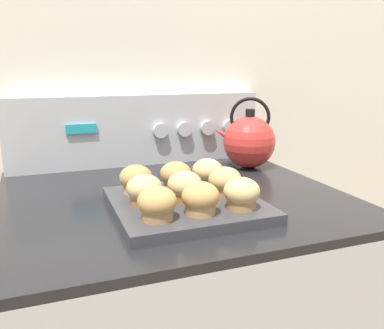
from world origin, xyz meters
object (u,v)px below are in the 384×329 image
Objects in this scene: muffin_r0_c2 at (242,194)px; muffin_r0_c1 at (200,199)px; muffin_r2_c2 at (207,172)px; tea_kettle at (249,141)px; muffin_pan at (186,205)px; muffin_r1_c2 at (225,182)px; muffin_r2_c1 at (174,176)px; muffin_r2_c0 at (136,180)px; muffin_r1_c0 at (144,190)px; muffin_r0_c0 at (157,204)px; muffin_r1_c1 at (185,186)px.

muffin_r0_c1 is at bearing 179.83° from muffin_r0_c2.
tea_kettle is at bearing 42.63° from muffin_r2_c2.
muffin_r0_c2 is at bearing -45.90° from muffin_pan.
muffin_r1_c2 is 1.00× the size of muffin_r2_c1.
muffin_r2_c2 is at bearing 0.70° from muffin_r2_c0.
muffin_r2_c0 is at bearing 88.69° from muffin_r1_c0.
muffin_r0_c2 is 0.19m from muffin_r2_c1.
muffin_r1_c0 is at bearing 90.91° from muffin_r0_c0.
muffin_pan is at bearing -91.38° from muffin_r2_c1.
muffin_r1_c2 is at bearing 26.78° from muffin_r0_c0.
tea_kettle reaches higher than muffin_r1_c1.
muffin_r2_c2 is at bearing 92.94° from muffin_r1_c2.
muffin_r1_c2 is 1.00× the size of muffin_r2_c2.
muffin_r1_c0 is at bearing 179.80° from muffin_r1_c2.
muffin_r0_c1 is 0.34× the size of tea_kettle.
muffin_pan is 0.13m from muffin_r2_c2.
muffin_r2_c0 and muffin_r2_c1 have the same top height.
tea_kettle is at bearing 33.81° from muffin_r2_c1.
muffin_r1_c0 is at bearing -91.31° from muffin_r2_c0.
muffin_r1_c2 is at bearing 1.55° from muffin_r1_c1.
muffin_pan is at bearing -136.44° from tea_kettle.
muffin_r1_c0 is (-0.08, 0.09, 0.00)m from muffin_r0_c1.
muffin_r0_c2 is at bearing -90.21° from muffin_r2_c2.
muffin_r2_c0 is 0.17m from muffin_r2_c2.
muffin_r0_c0 and muffin_r0_c1 have the same top height.
muffin_r0_c1 is 0.12m from muffin_r1_c0.
muffin_r1_c0 is 0.34× the size of tea_kettle.
muffin_pan is at bearing -134.25° from muffin_r2_c2.
muffin_r0_c2 is (0.17, 0.00, 0.00)m from muffin_r0_c0.
muffin_pan is 4.19× the size of muffin_r1_c1.
muffin_r0_c0 is at bearing -134.29° from muffin_r2_c2.
muffin_pan is 0.04m from muffin_r1_c1.
muffin_pan is at bearing -0.81° from muffin_r1_c0.
muffin_r2_c0 is at bearing -152.70° from tea_kettle.
muffin_pan is 4.19× the size of muffin_r1_c0.
muffin_r0_c1 and muffin_r0_c2 have the same top height.
muffin_r0_c2 is at bearing -45.43° from muffin_r2_c0.
muffin_r2_c2 is at bearing 45.46° from muffin_r1_c1.
tea_kettle is (0.30, 0.28, 0.03)m from muffin_r1_c1.
muffin_r1_c1 is at bearing -2.10° from muffin_r1_c0.
muffin_r1_c1 is 1.00× the size of muffin_r1_c2.
muffin_r1_c2 is at bearing -0.20° from muffin_r1_c0.
muffin_r1_c1 is 0.34× the size of tea_kettle.
muffin_r1_c1 is 0.12m from muffin_r2_c2.
muffin_r1_c2 is (0.17, 0.09, 0.00)m from muffin_r0_c0.
muffin_r0_c0 is 0.24m from muffin_r2_c2.
muffin_r1_c2 is 0.19m from muffin_r2_c0.
muffin_r0_c0 is at bearing -90.17° from muffin_r2_c0.
muffin_r1_c1 reaches higher than muffin_pan.
muffin_r1_c2 is (0.01, 0.09, 0.00)m from muffin_r0_c2.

